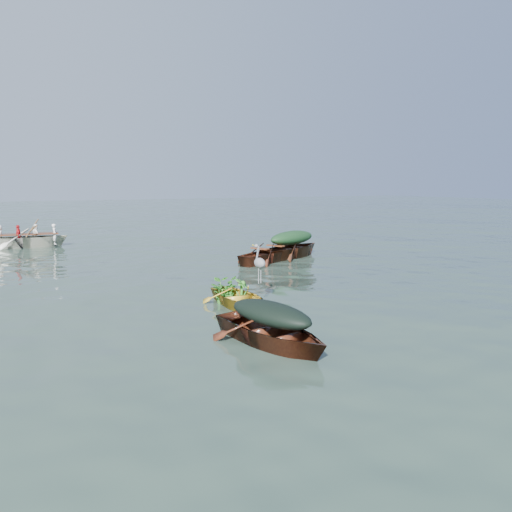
{
  "coord_description": "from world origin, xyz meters",
  "views": [
    {
      "loc": [
        -6.9,
        -11.78,
        2.81
      ],
      "look_at": [
        0.49,
        1.95,
        0.5
      ],
      "focal_mm": 35.0,
      "sensor_mm": 36.0,
      "label": 1
    }
  ],
  "objects": [
    {
      "name": "ground",
      "position": [
        0.0,
        0.0,
        0.0
      ],
      "size": [
        140.0,
        140.0,
        0.0
      ],
      "primitive_type": "plane",
      "color": "#2E4036",
      "rests_on": "ground"
    },
    {
      "name": "yellow_dinghy",
      "position": [
        -1.98,
        -1.86,
        0.0
      ],
      "size": [
        1.24,
        2.82,
        0.74
      ],
      "primitive_type": "imported",
      "rotation": [
        0.0,
        0.0,
        0.01
      ],
      "color": "#B98C24",
      "rests_on": "ground"
    },
    {
      "name": "dark_covered_boat",
      "position": [
        -2.71,
        -4.52,
        0.0
      ],
      "size": [
        1.95,
        3.59,
        0.83
      ],
      "primitive_type": "imported",
      "rotation": [
        0.0,
        0.0,
        0.21
      ],
      "color": "#4F2612",
      "rests_on": "ground"
    },
    {
      "name": "green_tarp_boat",
      "position": [
        3.11,
        3.96,
        0.0
      ],
      "size": [
        4.57,
        2.87,
        1.02
      ],
      "primitive_type": "imported",
      "rotation": [
        0.0,
        0.0,
        1.94
      ],
      "color": "#461D10",
      "rests_on": "ground"
    },
    {
      "name": "open_wooden_boat",
      "position": [
        1.76,
        3.43,
        0.0
      ],
      "size": [
        4.11,
        2.81,
        0.9
      ],
      "primitive_type": "imported",
      "rotation": [
        0.0,
        0.0,
        2.01
      ],
      "color": "#5A2516",
      "rests_on": "ground"
    },
    {
      "name": "rowed_boat",
      "position": [
        -5.43,
        11.9,
        0.0
      ],
      "size": [
        4.67,
        1.82,
        1.1
      ],
      "primitive_type": "imported",
      "rotation": [
        0.0,
        0.0,
        1.47
      ],
      "color": "white",
      "rests_on": "ground"
    },
    {
      "name": "dark_tarp_cover",
      "position": [
        -2.71,
        -4.52,
        0.61
      ],
      "size": [
        1.07,
        1.97,
        0.4
      ],
      "primitive_type": "ellipsoid",
      "rotation": [
        0.0,
        0.0,
        0.21
      ],
      "color": "black",
      "rests_on": "dark_covered_boat"
    },
    {
      "name": "green_tarp_cover",
      "position": [
        3.11,
        3.96,
        0.77
      ],
      "size": [
        2.52,
        1.58,
        0.52
      ],
      "primitive_type": "ellipsoid",
      "rotation": [
        0.0,
        0.0,
        1.94
      ],
      "color": "#17381C",
      "rests_on": "green_tarp_boat"
    },
    {
      "name": "thwart_benches",
      "position": [
        1.76,
        3.43,
        0.47
      ],
      "size": [
        2.11,
        1.52,
        0.04
      ],
      "primitive_type": null,
      "rotation": [
        0.0,
        0.0,
        2.01
      ],
      "color": "#572914",
      "rests_on": "open_wooden_boat"
    },
    {
      "name": "heron",
      "position": [
        -1.43,
        -1.81,
        0.83
      ],
      "size": [
        0.28,
        0.4,
        0.92
      ],
      "primitive_type": null,
      "rotation": [
        0.0,
        0.0,
        0.01
      ],
      "color": "gray",
      "rests_on": "yellow_dinghy"
    },
    {
      "name": "dinghy_weeds",
      "position": [
        -1.96,
        -1.31,
        0.67
      ],
      "size": [
        0.71,
        0.9,
        0.6
      ],
      "primitive_type": "imported",
      "rotation": [
        0.0,
        0.0,
        0.01
      ],
      "color": "#2E741E",
      "rests_on": "yellow_dinghy"
    },
    {
      "name": "rowers",
      "position": [
        -5.43,
        11.9,
        0.93
      ],
      "size": [
        3.3,
        1.55,
        0.76
      ],
      "primitive_type": "imported",
      "rotation": [
        0.0,
        0.0,
        1.47
      ],
      "color": "silver",
      "rests_on": "rowed_boat"
    },
    {
      "name": "oars",
      "position": [
        -5.43,
        11.9,
        0.58
      ],
      "size": [
        0.86,
        2.65,
        0.06
      ],
      "primitive_type": null,
      "rotation": [
        0.0,
        0.0,
        1.47
      ],
      "color": "brown",
      "rests_on": "rowed_boat"
    }
  ]
}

